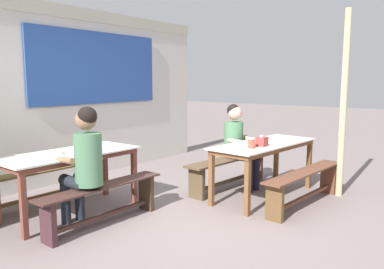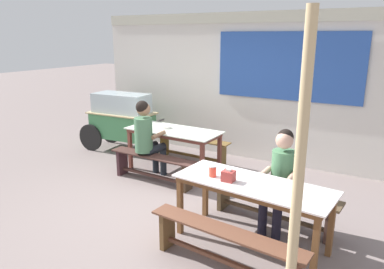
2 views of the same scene
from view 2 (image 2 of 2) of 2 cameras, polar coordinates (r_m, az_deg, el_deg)
ground_plane at (r=5.31m, az=-3.26°, el=-11.23°), size 40.00×40.00×0.00m
backdrop_wall at (r=7.15m, az=8.66°, el=7.86°), size 6.54×0.23×2.78m
dining_table_far at (r=6.42m, az=-2.89°, el=0.08°), size 1.69×0.77×0.76m
dining_table_near at (r=4.21m, az=9.45°, el=-8.44°), size 1.85×0.83×0.76m
bench_far_back at (r=7.02m, az=0.01°, el=-1.88°), size 1.56×0.30×0.46m
bench_far_front at (r=6.06m, az=-6.16°, el=-4.78°), size 1.60×0.30×0.46m
bench_near_back at (r=4.88m, az=12.49°, el=-9.96°), size 1.72×0.45×0.46m
bench_near_front at (r=3.90m, az=5.04°, el=-16.69°), size 1.75×0.40×0.46m
food_cart at (r=7.76m, az=-11.01°, el=2.62°), size 1.76×0.80×1.21m
person_right_near_table at (r=4.61m, az=13.65°, el=-5.99°), size 0.42×0.55×1.27m
person_left_back_turned at (r=6.08m, az=-7.08°, el=-0.02°), size 0.43×0.58×1.36m
tissue_box at (r=4.17m, az=5.71°, el=-6.45°), size 0.14×0.12×0.15m
condiment_jar at (r=4.29m, az=3.24°, el=-5.73°), size 0.09×0.09×0.13m
soup_bowl at (r=6.50m, az=-4.07°, el=1.15°), size 0.18×0.18×0.04m
wooden_support_post at (r=3.06m, az=16.35°, el=-5.93°), size 0.09×0.09×2.58m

